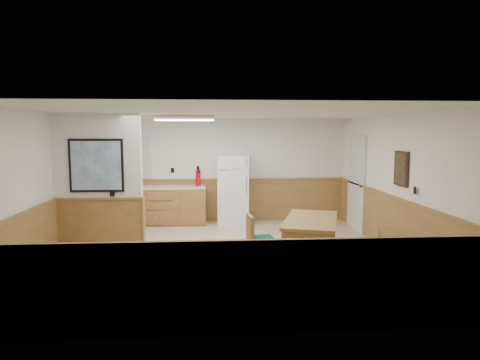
{
  "coord_description": "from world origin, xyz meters",
  "views": [
    {
      "loc": [
        -0.31,
        -7.38,
        2.18
      ],
      "look_at": [
        0.25,
        0.4,
        1.3
      ],
      "focal_mm": 32.0,
      "sensor_mm": 36.0,
      "label": 1
    }
  ],
  "objects": [
    {
      "name": "refrigerator",
      "position": [
        0.25,
        2.63,
        0.82
      ],
      "size": [
        0.76,
        0.74,
        1.63
      ],
      "rotation": [
        0.0,
        0.0,
        -0.05
      ],
      "color": "white",
      "rests_on": "ground"
    },
    {
      "name": "wainscot_right",
      "position": [
        2.98,
        0.0,
        0.5
      ],
      "size": [
        0.04,
        6.0,
        1.0
      ],
      "primitive_type": "cube",
      "color": "olive",
      "rests_on": "ground"
    },
    {
      "name": "dining_bench",
      "position": [
        2.8,
        -0.63,
        0.34
      ],
      "size": [
        0.51,
        1.47,
        0.45
      ],
      "rotation": [
        0.0,
        0.0,
        -0.14
      ],
      "color": "#A57B3C",
      "rests_on": "ground"
    },
    {
      "name": "fluorescent_fixture",
      "position": [
        -0.8,
        1.3,
        2.45
      ],
      "size": [
        1.2,
        0.3,
        0.09
      ],
      "color": "silver",
      "rests_on": "ceiling"
    },
    {
      "name": "ground",
      "position": [
        0.0,
        0.0,
        0.0
      ],
      "size": [
        6.0,
        6.0,
        0.0
      ],
      "primitive_type": "plane",
      "color": "tan",
      "rests_on": "ground"
    },
    {
      "name": "wainscot_back",
      "position": [
        0.0,
        2.98,
        0.5
      ],
      "size": [
        6.0,
        0.04,
        1.0
      ],
      "primitive_type": "cube",
      "color": "olive",
      "rests_on": "ground"
    },
    {
      "name": "back_wall",
      "position": [
        0.0,
        3.0,
        1.25
      ],
      "size": [
        6.0,
        0.02,
        2.5
      ],
      "primitive_type": "cube",
      "color": "white",
      "rests_on": "ground"
    },
    {
      "name": "kitchen_counter",
      "position": [
        -1.21,
        2.68,
        0.46
      ],
      "size": [
        2.2,
        0.61,
        1.0
      ],
      "color": "#A16E39",
      "rests_on": "ground"
    },
    {
      "name": "kitchen_window",
      "position": [
        -2.1,
        2.98,
        1.55
      ],
      "size": [
        0.8,
        0.04,
        1.0
      ],
      "color": "silver",
      "rests_on": "back_wall"
    },
    {
      "name": "ceiling",
      "position": [
        0.0,
        0.0,
        2.5
      ],
      "size": [
        6.0,
        6.0,
        0.02
      ],
      "primitive_type": "cube",
      "color": "silver",
      "rests_on": "back_wall"
    },
    {
      "name": "fire_extinguisher",
      "position": [
        -0.58,
        2.69,
        1.11
      ],
      "size": [
        0.15,
        0.15,
        0.48
      ],
      "rotation": [
        0.0,
        0.0,
        -0.25
      ],
      "color": "#B30911",
      "rests_on": "kitchen_counter"
    },
    {
      "name": "wainscot_left",
      "position": [
        -2.98,
        0.0,
        0.5
      ],
      "size": [
        0.04,
        6.0,
        1.0
      ],
      "primitive_type": "cube",
      "color": "olive",
      "rests_on": "ground"
    },
    {
      "name": "dining_chair",
      "position": [
        0.43,
        -0.66,
        0.5
      ],
      "size": [
        0.63,
        0.47,
        0.85
      ],
      "rotation": [
        0.0,
        0.0,
        0.09
      ],
      "color": "#A57B3C",
      "rests_on": "ground"
    },
    {
      "name": "wall_painting",
      "position": [
        2.97,
        -0.3,
        1.55
      ],
      "size": [
        0.04,
        0.5,
        0.6
      ],
      "color": "black",
      "rests_on": "right_wall"
    },
    {
      "name": "partition_wall",
      "position": [
        -2.25,
        0.19,
        1.23
      ],
      "size": [
        1.5,
        0.2,
        2.5
      ],
      "color": "white",
      "rests_on": "ground"
    },
    {
      "name": "right_wall",
      "position": [
        3.0,
        0.0,
        1.25
      ],
      "size": [
        0.02,
        6.0,
        2.5
      ],
      "primitive_type": "cube",
      "color": "white",
      "rests_on": "ground"
    },
    {
      "name": "left_wall",
      "position": [
        -3.0,
        0.0,
        1.25
      ],
      "size": [
        0.02,
        6.0,
        2.5
      ],
      "primitive_type": "cube",
      "color": "white",
      "rests_on": "ground"
    },
    {
      "name": "soap_bottle",
      "position": [
        -2.29,
        2.64,
        1.0
      ],
      "size": [
        0.08,
        0.08,
        0.2
      ],
      "primitive_type": "cylinder",
      "rotation": [
        0.0,
        0.0,
        0.35
      ],
      "color": "#1A923E",
      "rests_on": "kitchen_counter"
    },
    {
      "name": "exterior_door",
      "position": [
        2.96,
        1.9,
        1.05
      ],
      "size": [
        0.07,
        1.02,
        2.15
      ],
      "color": "silver",
      "rests_on": "ground"
    },
    {
      "name": "dining_table",
      "position": [
        1.36,
        -0.55,
        0.65
      ],
      "size": [
        1.27,
        1.8,
        0.75
      ],
      "rotation": [
        0.0,
        0.0,
        -0.31
      ],
      "color": "#A57B3C",
      "rests_on": "ground"
    }
  ]
}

